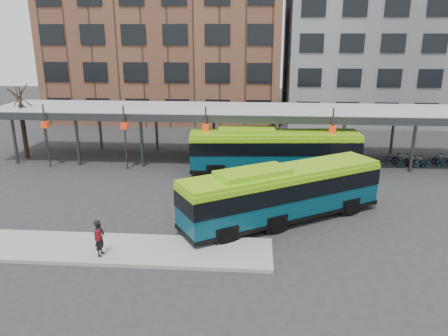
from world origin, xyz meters
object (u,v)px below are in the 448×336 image
tree (24,129)px  bus_front (282,192)px  pedestrian (100,237)px  bus_rear (273,150)px

tree → bus_front: size_ratio=0.50×
tree → pedestrian: (11.71, -15.75, -1.38)m
tree → bus_rear: 20.07m
tree → bus_front: tree is taller
pedestrian → tree: bearing=37.0°
bus_front → pedestrian: 9.69m
bus_front → bus_rear: bearing=59.4°
tree → bus_front: (20.10, -10.95, -0.77)m
bus_rear → pedestrian: size_ratio=7.13×
tree → bus_rear: size_ratio=0.46×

